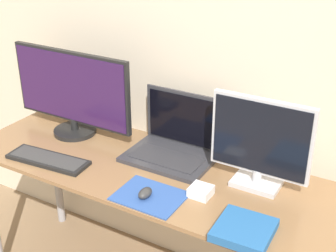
{
  "coord_description": "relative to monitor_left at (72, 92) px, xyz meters",
  "views": [
    {
      "loc": [
        0.84,
        -1.14,
        1.71
      ],
      "look_at": [
        -0.01,
        0.33,
        0.9
      ],
      "focal_mm": 50.0,
      "sensor_mm": 36.0,
      "label": 1
    }
  ],
  "objects": [
    {
      "name": "power_brick",
      "position": [
        0.76,
        -0.18,
        -0.19
      ],
      "size": [
        0.08,
        0.08,
        0.04
      ],
      "color": "white",
      "rests_on": "desk"
    },
    {
      "name": "mouse",
      "position": [
        0.59,
        -0.3,
        -0.19
      ],
      "size": [
        0.04,
        0.07,
        0.03
      ],
      "color": "#333333",
      "rests_on": "mousepad"
    },
    {
      "name": "monitor_right",
      "position": [
        0.92,
        0.0,
        -0.02
      ],
      "size": [
        0.39,
        0.13,
        0.36
      ],
      "color": "silver",
      "rests_on": "desk"
    },
    {
      "name": "keyboard",
      "position": [
        0.08,
        -0.27,
        -0.2
      ],
      "size": [
        0.38,
        0.15,
        0.02
      ],
      "color": "black",
      "rests_on": "desk"
    },
    {
      "name": "wall_back",
      "position": [
        0.56,
        0.25,
        0.33
      ],
      "size": [
        7.0,
        0.05,
        2.5
      ],
      "color": "beige",
      "rests_on": "ground_plane"
    },
    {
      "name": "mousepad",
      "position": [
        0.6,
        -0.28,
        -0.21
      ],
      "size": [
        0.26,
        0.2,
        0.0
      ],
      "color": "#2D519E",
      "rests_on": "desk"
    },
    {
      "name": "monitor_left",
      "position": [
        0.0,
        0.0,
        0.0
      ],
      "size": [
        0.64,
        0.2,
        0.41
      ],
      "color": "black",
      "rests_on": "desk"
    },
    {
      "name": "laptop",
      "position": [
        0.52,
        0.05,
        -0.14
      ],
      "size": [
        0.37,
        0.27,
        0.27
      ],
      "color": "#333338",
      "rests_on": "desk"
    },
    {
      "name": "book",
      "position": [
        0.99,
        -0.31,
        -0.19
      ],
      "size": [
        0.19,
        0.2,
        0.03
      ],
      "color": "#235B9E",
      "rests_on": "desk"
    },
    {
      "name": "desk",
      "position": [
        0.56,
        -0.1,
        -0.29
      ],
      "size": [
        1.81,
        0.57,
        0.71
      ],
      "color": "olive",
      "rests_on": "ground_plane"
    }
  ]
}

